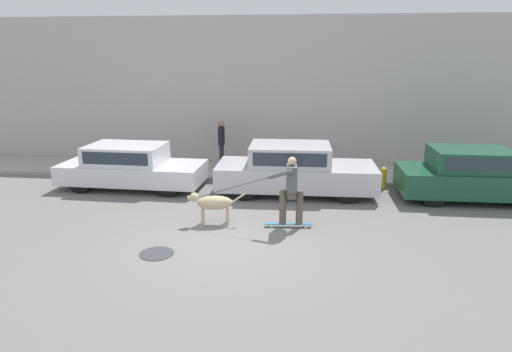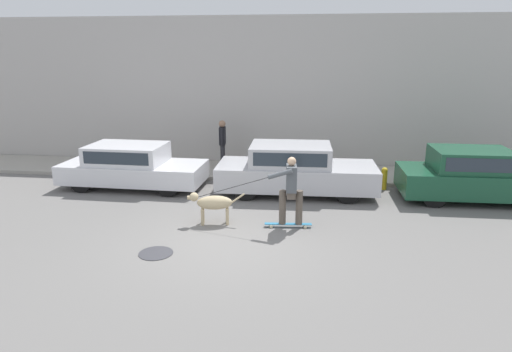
{
  "view_description": "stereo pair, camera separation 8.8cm",
  "coord_description": "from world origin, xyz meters",
  "px_view_note": "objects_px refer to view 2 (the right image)",
  "views": [
    {
      "loc": [
        1.68,
        -8.74,
        3.84
      ],
      "look_at": [
        0.4,
        1.86,
        0.95
      ],
      "focal_mm": 32.0,
      "sensor_mm": 36.0,
      "label": 1
    },
    {
      "loc": [
        1.76,
        -8.73,
        3.84
      ],
      "look_at": [
        0.4,
        1.86,
        0.95
      ],
      "focal_mm": 32.0,
      "sensor_mm": 36.0,
      "label": 2
    }
  ],
  "objects_px": {
    "dog": "(213,203)",
    "parked_car_2": "(474,176)",
    "parked_car_1": "(295,170)",
    "fire_hydrant": "(384,178)",
    "parked_car_0": "(132,167)",
    "pedestrian_with_bag": "(223,141)",
    "skateboarder": "(291,188)"
  },
  "relations": [
    {
      "from": "dog",
      "to": "fire_hydrant",
      "type": "bearing_deg",
      "value": -152.39
    },
    {
      "from": "parked_car_0",
      "to": "skateboarder",
      "type": "distance_m",
      "value": 5.48
    },
    {
      "from": "parked_car_2",
      "to": "parked_car_1",
      "type": "bearing_deg",
      "value": 179.11
    },
    {
      "from": "parked_car_0",
      "to": "dog",
      "type": "distance_m",
      "value": 4.02
    },
    {
      "from": "dog",
      "to": "pedestrian_with_bag",
      "type": "height_order",
      "value": "pedestrian_with_bag"
    },
    {
      "from": "parked_car_0",
      "to": "dog",
      "type": "height_order",
      "value": "parked_car_0"
    },
    {
      "from": "parked_car_0",
      "to": "dog",
      "type": "relative_size",
      "value": 3.2
    },
    {
      "from": "skateboarder",
      "to": "fire_hydrant",
      "type": "xyz_separation_m",
      "value": [
        2.53,
        3.34,
        -0.58
      ]
    },
    {
      "from": "parked_car_0",
      "to": "pedestrian_with_bag",
      "type": "relative_size",
      "value": 2.63
    },
    {
      "from": "parked_car_0",
      "to": "pedestrian_with_bag",
      "type": "height_order",
      "value": "pedestrian_with_bag"
    },
    {
      "from": "parked_car_1",
      "to": "fire_hydrant",
      "type": "relative_size",
      "value": 6.79
    },
    {
      "from": "dog",
      "to": "fire_hydrant",
      "type": "xyz_separation_m",
      "value": [
        4.31,
        3.36,
        -0.16
      ]
    },
    {
      "from": "parked_car_2",
      "to": "dog",
      "type": "xyz_separation_m",
      "value": [
        -6.53,
        -2.65,
        -0.16
      ]
    },
    {
      "from": "parked_car_2",
      "to": "dog",
      "type": "distance_m",
      "value": 7.05
    },
    {
      "from": "parked_car_0",
      "to": "dog",
      "type": "bearing_deg",
      "value": -40.0
    },
    {
      "from": "parked_car_0",
      "to": "parked_car_2",
      "type": "distance_m",
      "value": 9.54
    },
    {
      "from": "parked_car_2",
      "to": "parked_car_0",
      "type": "bearing_deg",
      "value": 179.09
    },
    {
      "from": "parked_car_1",
      "to": "skateboarder",
      "type": "bearing_deg",
      "value": -91.4
    },
    {
      "from": "dog",
      "to": "parked_car_2",
      "type": "bearing_deg",
      "value": -168.18
    },
    {
      "from": "fire_hydrant",
      "to": "parked_car_1",
      "type": "bearing_deg",
      "value": -164.58
    },
    {
      "from": "parked_car_1",
      "to": "pedestrian_with_bag",
      "type": "height_order",
      "value": "pedestrian_with_bag"
    },
    {
      "from": "parked_car_0",
      "to": "fire_hydrant",
      "type": "height_order",
      "value": "parked_car_0"
    },
    {
      "from": "parked_car_2",
      "to": "dog",
      "type": "bearing_deg",
      "value": -158.79
    },
    {
      "from": "parked_car_2",
      "to": "skateboarder",
      "type": "distance_m",
      "value": 5.44
    },
    {
      "from": "parked_car_0",
      "to": "fire_hydrant",
      "type": "bearing_deg",
      "value": 6.83
    },
    {
      "from": "skateboarder",
      "to": "fire_hydrant",
      "type": "relative_size",
      "value": 4.11
    },
    {
      "from": "parked_car_0",
      "to": "fire_hydrant",
      "type": "xyz_separation_m",
      "value": [
        7.33,
        0.7,
        -0.27
      ]
    },
    {
      "from": "pedestrian_with_bag",
      "to": "parked_car_0",
      "type": "bearing_deg",
      "value": -141.61
    },
    {
      "from": "pedestrian_with_bag",
      "to": "parked_car_1",
      "type": "bearing_deg",
      "value": -49.11
    },
    {
      "from": "parked_car_1",
      "to": "dog",
      "type": "distance_m",
      "value": 3.18
    },
    {
      "from": "parked_car_1",
      "to": "fire_hydrant",
      "type": "height_order",
      "value": "parked_car_1"
    },
    {
      "from": "parked_car_1",
      "to": "pedestrian_with_bag",
      "type": "relative_size",
      "value": 2.81
    }
  ]
}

